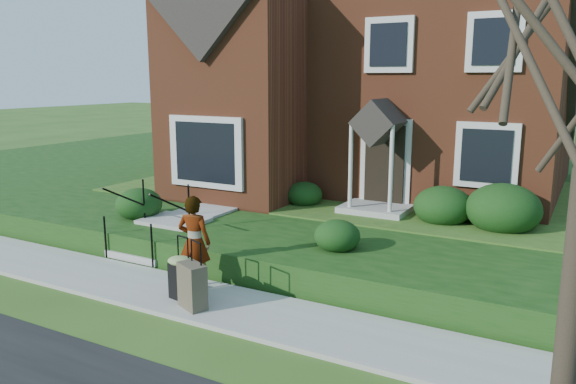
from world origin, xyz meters
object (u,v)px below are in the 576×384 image
Objects in this scene: front_steps at (161,232)px; woman at (194,242)px; suitcase_black at (181,275)px; suitcase_olive at (192,286)px.

woman is (2.10, -1.46, 0.46)m from front_steps.
suitcase_black is (0.13, -0.55, -0.42)m from woman.
suitcase_olive is (0.41, -0.21, -0.05)m from suitcase_black.
woman is 0.71m from suitcase_black.
front_steps is 1.18× the size of woman.
front_steps is 1.77× the size of suitcase_olive.
suitcase_black is at bearing -42.09° from front_steps.
suitcase_black is 0.97× the size of suitcase_olive.
front_steps is at bearing 163.59° from suitcase_olive.
front_steps is at bearing -46.02° from woman.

